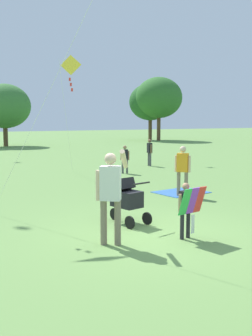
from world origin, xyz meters
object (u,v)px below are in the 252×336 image
at_px(stroller, 126,197).
at_px(kite_orange_delta, 71,69).
at_px(person_couple_left, 183,167).
at_px(picnic_blanket, 181,192).
at_px(child_with_butterfly_kite, 187,205).
at_px(person_adult_flyer, 111,190).
at_px(person_kid_running, 125,157).
at_px(person_back_turned, 150,150).

xyz_separation_m(stroller, kite_orange_delta, (1.71, 8.94, 3.75)).
bearing_deg(person_couple_left, picnic_blanket, 59.93).
bearing_deg(child_with_butterfly_kite, person_adult_flyer, 168.43).
xyz_separation_m(kite_orange_delta, person_couple_left, (1.17, -6.82, -3.47)).
bearing_deg(stroller, person_couple_left, 36.38).
relative_size(child_with_butterfly_kite, person_kid_running, 0.94).
height_order(person_adult_flyer, kite_orange_delta, kite_orange_delta).
relative_size(stroller, person_back_turned, 0.87).
xyz_separation_m(person_adult_flyer, person_back_turned, (6.62, 10.50, -0.27)).
bearing_deg(stroller, child_with_butterfly_kite, -71.03).
distance_m(person_adult_flyer, person_kid_running, 9.72).
bearing_deg(person_back_turned, picnic_blanket, -110.85).
xyz_separation_m(stroller, person_back_turned, (5.70, 9.23, 0.15)).
bearing_deg(person_couple_left, kite_orange_delta, 99.74).
bearing_deg(picnic_blanket, child_with_butterfly_kite, -122.07).
bearing_deg(child_with_butterfly_kite, stroller, 108.97).
height_order(stroller, person_couple_left, person_couple_left).
distance_m(person_couple_left, person_back_turned, 7.64).
height_order(person_couple_left, person_kid_running, person_couple_left).
relative_size(person_adult_flyer, person_couple_left, 1.19).
xyz_separation_m(person_couple_left, picnic_blanket, (0.31, 0.54, -0.88)).
bearing_deg(person_adult_flyer, child_with_butterfly_kite, -11.57).
height_order(child_with_butterfly_kite, kite_orange_delta, kite_orange_delta).
height_order(person_adult_flyer, person_back_turned, person_adult_flyer).
bearing_deg(person_kid_running, stroller, -115.37).
bearing_deg(kite_orange_delta, picnic_blanket, -76.75).
bearing_deg(person_back_turned, kite_orange_delta, -175.83).
relative_size(person_adult_flyer, stroller, 1.59).
bearing_deg(stroller, person_adult_flyer, -126.11).
bearing_deg(stroller, kite_orange_delta, 79.16).
height_order(stroller, picnic_blanket, stroller).
bearing_deg(child_with_butterfly_kite, person_kid_running, 71.72).
bearing_deg(kite_orange_delta, person_couple_left, -80.26).
bearing_deg(person_adult_flyer, person_back_turned, 57.76).
height_order(kite_orange_delta, person_kid_running, kite_orange_delta).
relative_size(person_adult_flyer, kite_orange_delta, 0.36).
xyz_separation_m(child_with_butterfly_kite, picnic_blanket, (2.65, 4.23, -0.66)).
bearing_deg(kite_orange_delta, person_adult_flyer, -104.50).
height_order(kite_orange_delta, picnic_blanket, kite_orange_delta).
relative_size(person_back_turned, picnic_blanket, 0.85).
bearing_deg(kite_orange_delta, person_kid_running, -41.29).
bearing_deg(person_couple_left, person_kid_running, 83.33).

